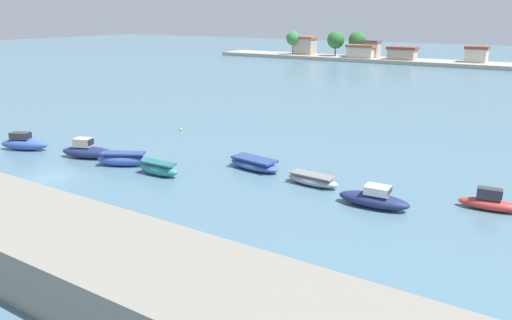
# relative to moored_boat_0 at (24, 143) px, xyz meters

# --- Properties ---
(ground_plane) EXTENTS (400.00, 400.00, 0.00)m
(ground_plane) POSITION_rel_moored_boat_0_xyz_m (9.05, -4.03, -0.66)
(ground_plane) COLOR slate
(moored_boat_0) EXTENTS (4.81, 3.11, 1.70)m
(moored_boat_0) POSITION_rel_moored_boat_0_xyz_m (0.00, 0.00, 0.00)
(moored_boat_0) COLOR #3856A8
(moored_boat_0) RESTS_ON ground
(moored_boat_1) EXTENTS (5.29, 3.16, 1.80)m
(moored_boat_1) POSITION_rel_moored_boat_0_xyz_m (7.24, 1.46, -0.02)
(moored_boat_1) COLOR navy
(moored_boat_1) RESTS_ON ground
(moored_boat_2) EXTENTS (4.63, 3.32, 1.18)m
(moored_boat_2) POSITION_rel_moored_boat_0_xyz_m (11.73, 1.55, -0.09)
(moored_boat_2) COLOR #3856A8
(moored_boat_2) RESTS_ON ground
(moored_boat_3) EXTENTS (3.85, 1.30, 1.09)m
(moored_boat_3) POSITION_rel_moored_boat_0_xyz_m (15.96, 1.30, -0.14)
(moored_boat_3) COLOR teal
(moored_boat_3) RESTS_ON ground
(moored_boat_4) EXTENTS (5.06, 2.47, 0.96)m
(moored_boat_4) POSITION_rel_moored_boat_0_xyz_m (21.66, 6.68, -0.21)
(moored_boat_4) COLOR #3856A8
(moored_boat_4) RESTS_ON ground
(moored_boat_5) EXTENTS (4.30, 1.65, 0.86)m
(moored_boat_5) POSITION_rel_moored_boat_0_xyz_m (27.44, 5.76, -0.25)
(moored_boat_5) COLOR #9E9EA3
(moored_boat_5) RESTS_ON ground
(moored_boat_6) EXTENTS (4.87, 1.89, 1.51)m
(moored_boat_6) POSITION_rel_moored_boat_0_xyz_m (32.80, 4.08, -0.09)
(moored_boat_6) COLOR navy
(moored_boat_6) RESTS_ON ground
(moored_boat_7) EXTENTS (4.13, 1.57, 1.49)m
(moored_boat_7) POSITION_rel_moored_boat_0_xyz_m (39.47, 7.66, -0.14)
(moored_boat_7) COLOR #C63833
(moored_boat_7) RESTS_ON ground
(mooring_buoy_0) EXTENTS (0.27, 0.27, 0.27)m
(mooring_buoy_0) POSITION_rel_moored_boat_0_xyz_m (7.38, 13.98, -0.52)
(mooring_buoy_0) COLOR yellow
(mooring_buoy_0) RESTS_ON ground
(distant_shoreline) EXTENTS (113.80, 10.85, 7.80)m
(distant_shoreline) POSITION_rel_moored_boat_0_xyz_m (3.85, 103.14, 1.25)
(distant_shoreline) COLOR #9E998C
(distant_shoreline) RESTS_ON ground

